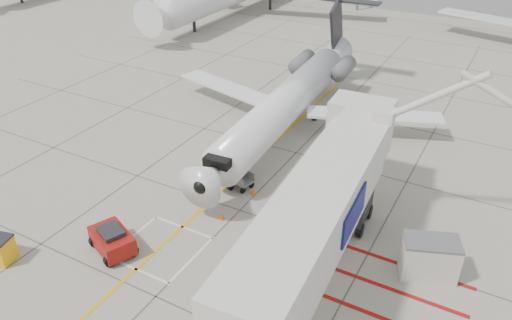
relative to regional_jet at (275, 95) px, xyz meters
The scene contains 8 objects.
ground_plane 13.28m from the regional_jet, 80.55° to the right, with size 260.00×260.00×0.00m, color #9D9687.
regional_jet is the anchor object (origin of this frame).
jet_bridge 15.42m from the regional_jet, 56.71° to the right, with size 9.61×20.28×8.11m, color silver, non-canonical shape.
pushback_tug 15.43m from the regional_jet, 97.60° to the right, with size 2.62×1.64×1.53m, color maroon, non-canonical shape.
baggage_cart 7.15m from the regional_jet, 83.55° to the right, with size 1.77×1.12×1.12m, color slate, non-canonical shape.
ground_power_unit 15.95m from the regional_jet, 33.24° to the right, with size 2.71×1.58×2.15m, color silver, non-canonical shape.
cone_nose 10.55m from the regional_jet, 81.08° to the right, with size 0.34×0.34×0.47m, color orange.
cone_side 7.78m from the regional_jet, 73.75° to the right, with size 0.32×0.32×0.45m, color orange.
Camera 1 is at (12.66, -16.82, 17.95)m, focal length 35.00 mm.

